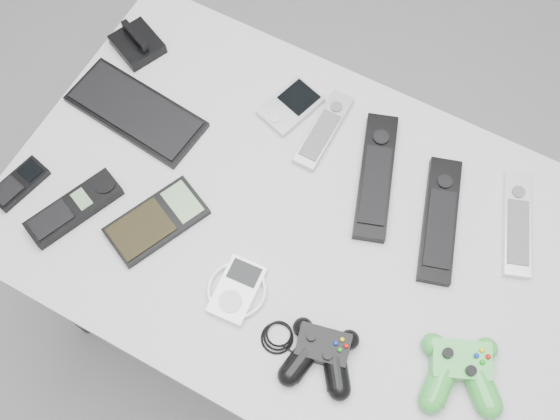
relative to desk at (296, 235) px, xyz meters
The scene contains 15 objects.
floor 0.65m from the desk, 123.02° to the left, with size 3.50×3.50×0.00m, color slate.
desk is the anchor object (origin of this frame).
pda_keyboard 0.39m from the desk, behind, with size 0.27×0.11×0.02m, color black.
dock_bracket 0.50m from the desk, 158.07° to the left, with size 0.09×0.08×0.05m, color black.
pda 0.25m from the desk, 120.80° to the left, with size 0.07×0.11×0.02m, color #A4A5AB.
remote_silver_a 0.20m from the desk, 102.56° to the left, with size 0.04×0.17×0.02m, color #A4A5AB.
remote_black_a 0.18m from the desk, 59.35° to the left, with size 0.06×0.25×0.03m, color black.
remote_black_b 0.26m from the desk, 28.61° to the left, with size 0.06×0.24×0.02m, color black.
remote_silver_b 0.40m from the desk, 27.31° to the left, with size 0.05×0.20×0.02m, color silver.
mobile_phone 0.52m from the desk, 159.89° to the right, with size 0.05×0.11×0.02m, color black.
cordless_handset 0.41m from the desk, 154.89° to the right, with size 0.05×0.17×0.03m, color black.
calculator 0.26m from the desk, 151.57° to the right, with size 0.09×0.17×0.02m, color black.
mp3_player 0.18m from the desk, 100.96° to the right, with size 0.10×0.11×0.02m, color white.
controller_black 0.25m from the desk, 53.05° to the right, with size 0.20×0.13×0.04m, color black, non-canonical shape.
controller_green 0.38m from the desk, 17.19° to the right, with size 0.13×0.14×0.05m, color green, non-canonical shape.
Camera 1 is at (0.24, -0.49, 1.79)m, focal length 42.00 mm.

